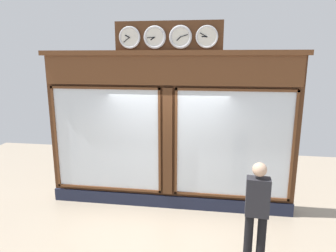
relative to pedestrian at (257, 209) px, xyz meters
name	(u,v)px	position (x,y,z in m)	size (l,w,h in m)	color
shop_facade	(169,130)	(1.65, -1.71, 0.80)	(5.39, 0.42, 3.94)	#4C2B16
pedestrian	(257,209)	(0.00, 0.00, 0.00)	(0.38, 0.25, 1.69)	black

